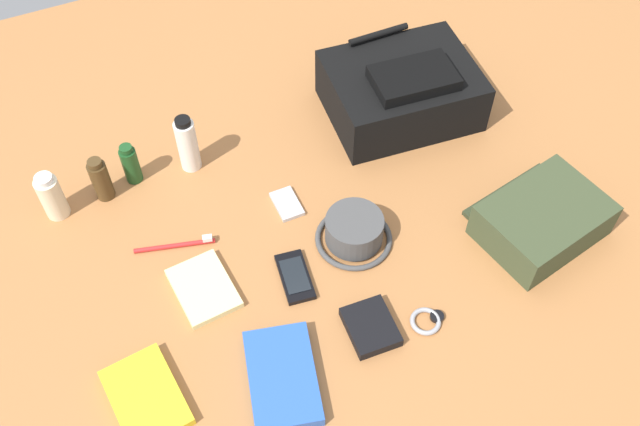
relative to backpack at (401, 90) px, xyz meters
The scene contains 16 objects.
ground_plane 0.41m from the backpack, 143.68° to the right, with size 2.64×2.02×0.02m, color #A76B3A.
backpack is the anchor object (origin of this frame).
toiletry_pouch 0.46m from the backpack, 77.82° to the right, with size 0.28×0.27×0.09m.
bucket_hat 0.41m from the backpack, 131.95° to the right, with size 0.17×0.17×0.07m.
lotion_bottle 0.84m from the backpack, behind, with size 0.05×0.05×0.12m.
cologne_bottle 0.73m from the backpack, behind, with size 0.04×0.04×0.11m.
shampoo_bottle 0.66m from the backpack, behind, with size 0.04×0.04×0.11m.
toothpaste_tube 0.53m from the backpack, behind, with size 0.05×0.05×0.15m.
paperback_novel 0.91m from the backpack, 148.85° to the right, with size 0.14×0.19×0.02m.
travel_guidebook 0.76m from the backpack, 134.87° to the right, with size 0.17×0.22×0.03m.
cell_phone 0.55m from the backpack, 141.27° to the right, with size 0.07×0.13×0.01m.
media_player 0.41m from the backpack, 156.54° to the right, with size 0.05×0.08×0.01m.
wristwatch 0.59m from the backpack, 112.91° to the right, with size 0.07×0.06×0.01m.
toothbrush 0.65m from the backpack, 164.90° to the right, with size 0.17×0.05×0.02m.
wallet 0.62m from the backpack, 123.49° to the right, with size 0.09×0.11×0.02m, color black.
notepad 0.68m from the backpack, 154.29° to the right, with size 0.11×0.15×0.02m, color beige.
Camera 1 is at (-0.39, -0.85, 1.27)m, focal length 40.54 mm.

